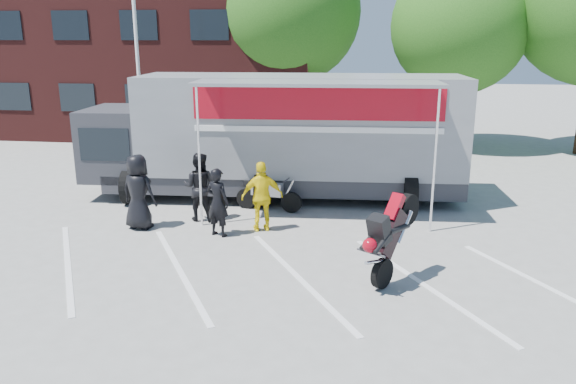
% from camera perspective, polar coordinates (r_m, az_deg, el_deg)
% --- Properties ---
extents(ground, '(100.00, 100.00, 0.00)m').
position_cam_1_polar(ground, '(10.22, -0.79, -10.87)').
color(ground, '#979793').
rests_on(ground, ground).
extents(parking_bay_lines, '(18.09, 13.33, 0.01)m').
position_cam_1_polar(parking_bay_lines, '(11.11, -0.01, -8.57)').
color(parking_bay_lines, white).
rests_on(parking_bay_lines, ground).
extents(office_building, '(18.00, 8.00, 7.00)m').
position_cam_1_polar(office_building, '(29.37, -15.39, 12.93)').
color(office_building, '#481917').
rests_on(office_building, ground).
extents(flagpole, '(1.61, 0.12, 8.00)m').
position_cam_1_polar(flagpole, '(20.53, -14.60, 16.45)').
color(flagpole, white).
rests_on(flagpole, ground).
extents(tree_left, '(6.12, 6.12, 8.64)m').
position_cam_1_polar(tree_left, '(25.30, 0.14, 17.82)').
color(tree_left, '#382314').
rests_on(tree_left, ground).
extents(tree_mid, '(5.44, 5.44, 7.68)m').
position_cam_1_polar(tree_mid, '(24.33, 17.03, 15.80)').
color(tree_mid, '#382314').
rests_on(tree_mid, ground).
extents(transporter_truck, '(11.28, 5.90, 3.50)m').
position_cam_1_polar(transporter_truck, '(16.51, -0.45, -0.46)').
color(transporter_truck, gray).
rests_on(transporter_truck, ground).
extents(parked_motorcycle, '(1.96, 0.96, 0.99)m').
position_cam_1_polar(parked_motorcycle, '(15.22, -1.96, -1.86)').
color(parked_motorcycle, '#B2B1B6').
rests_on(parked_motorcycle, ground).
extents(stunt_bike_rider, '(1.52, 1.75, 1.89)m').
position_cam_1_polar(stunt_bike_rider, '(11.26, 11.20, -8.59)').
color(stunt_bike_rider, black).
rests_on(stunt_bike_rider, ground).
extents(spectator_leather_a, '(1.02, 0.79, 1.84)m').
position_cam_1_polar(spectator_leather_a, '(14.02, -14.97, 0.01)').
color(spectator_leather_a, black).
rests_on(spectator_leather_a, ground).
extents(spectator_leather_b, '(0.70, 0.59, 1.63)m').
position_cam_1_polar(spectator_leather_b, '(13.17, -7.16, -1.05)').
color(spectator_leather_b, black).
rests_on(spectator_leather_b, ground).
extents(spectator_leather_c, '(0.86, 0.68, 1.75)m').
position_cam_1_polar(spectator_leather_c, '(14.36, -8.99, 0.52)').
color(spectator_leather_c, black).
rests_on(spectator_leather_c, ground).
extents(spectator_hivis, '(1.08, 0.71, 1.70)m').
position_cam_1_polar(spectator_hivis, '(13.42, -2.64, -0.47)').
color(spectator_hivis, yellow).
rests_on(spectator_hivis, ground).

